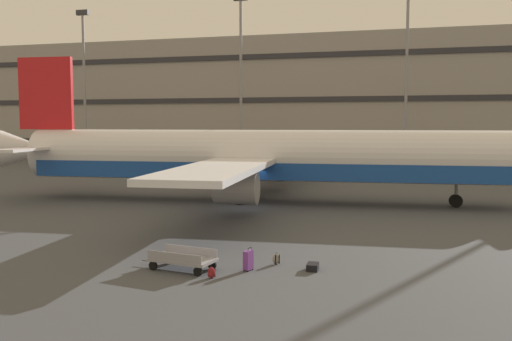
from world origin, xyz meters
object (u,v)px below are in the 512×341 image
at_px(backpack_silver, 276,259).
at_px(baggage_cart, 183,259).
at_px(suitcase_orange, 313,267).
at_px(suitcase_laid_flat, 248,260).
at_px(airliner, 257,158).
at_px(backpack_purple, 211,273).

height_order(backpack_silver, baggage_cart, baggage_cart).
bearing_deg(suitcase_orange, suitcase_laid_flat, -163.51).
height_order(airliner, backpack_silver, airliner).
bearing_deg(backpack_purple, baggage_cart, 151.08).
bearing_deg(backpack_silver, baggage_cart, -151.96).
bearing_deg(backpack_silver, backpack_purple, -125.39).
relative_size(backpack_silver, baggage_cart, 0.15).
distance_m(suitcase_laid_flat, backpack_silver, 1.52).
xyz_separation_m(backpack_purple, backpack_silver, (1.90, 2.67, 0.01)).
height_order(suitcase_orange, backpack_silver, backpack_silver).
height_order(airliner, suitcase_laid_flat, airliner).
xyz_separation_m(suitcase_orange, baggage_cart, (-5.05, -1.31, 0.29)).
xyz_separation_m(airliner, backpack_silver, (5.51, -17.25, -3.05)).
xyz_separation_m(airliner, suitcase_orange, (7.14, -17.76, -3.14)).
distance_m(airliner, baggage_cart, 19.39).
bearing_deg(airliner, backpack_purple, -79.70).
relative_size(suitcase_laid_flat, backpack_silver, 1.86).
distance_m(airliner, suitcase_laid_flat, 19.28).
relative_size(airliner, backpack_purple, 87.02).
bearing_deg(airliner, backpack_silver, -72.27).
bearing_deg(baggage_cart, suitcase_orange, 14.58).
bearing_deg(airliner, baggage_cart, -83.75).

